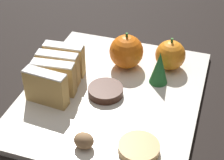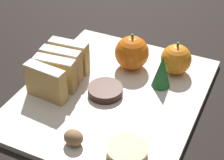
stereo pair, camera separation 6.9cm
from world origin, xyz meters
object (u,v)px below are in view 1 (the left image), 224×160
object	(u,v)px
orange_far	(126,52)
chocolate_cookie	(106,91)
orange_near	(170,55)
walnut	(83,140)

from	to	relation	value
orange_far	chocolate_cookie	xyz separation A→B (m)	(-0.01, -0.10, -0.03)
orange_near	walnut	bearing A→B (deg)	-108.70
orange_far	chocolate_cookie	distance (m)	0.11
walnut	chocolate_cookie	size ratio (longest dim) A/B	0.50
orange_far	orange_near	bearing A→B (deg)	13.58
walnut	chocolate_cookie	distance (m)	0.14
orange_near	walnut	xyz separation A→B (m)	(-0.09, -0.26, -0.02)
orange_far	walnut	size ratio (longest dim) A/B	2.34
orange_near	chocolate_cookie	world-z (taller)	orange_near
orange_near	orange_far	distance (m)	0.09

